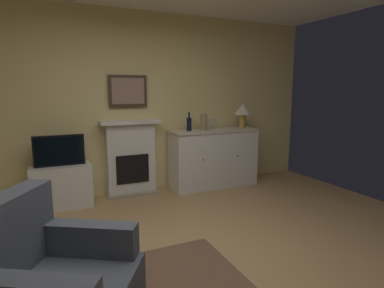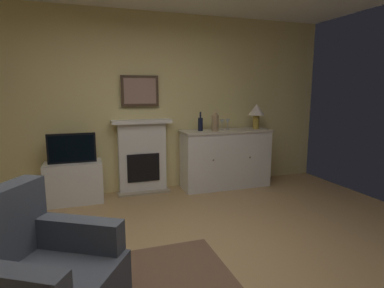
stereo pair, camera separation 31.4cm
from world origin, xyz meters
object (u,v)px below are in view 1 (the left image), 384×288
object	(u,v)px
table_lamp	(243,111)
armchair	(52,286)
tv_cabinet	(62,186)
wine_glass_left	(210,122)
vase_decorative	(204,122)
tv_set	(59,151)
wine_bottle	(189,124)
sideboard_cabinet	(214,158)
wine_glass_center	(215,122)
framed_picture	(128,91)
fireplace_unit	(131,157)

from	to	relation	value
table_lamp	armchair	bearing A→B (deg)	-140.23
table_lamp	tv_cabinet	world-z (taller)	table_lamp
wine_glass_left	tv_cabinet	size ratio (longest dim) A/B	0.22
vase_decorative	tv_set	xyz separation A→B (m)	(-2.06, 0.04, -0.29)
vase_decorative	armchair	distance (m)	3.34
table_lamp	wine_bottle	distance (m)	0.96
sideboard_cabinet	wine_glass_center	size ratio (longest dim) A/B	8.62
wine_glass_center	armchair	xyz separation A→B (m)	(-2.46, -2.49, -0.65)
wine_glass_left	tv_cabinet	bearing A→B (deg)	179.66
framed_picture	sideboard_cabinet	world-z (taller)	framed_picture
framed_picture	wine_glass_center	bearing A→B (deg)	-7.94
sideboard_cabinet	tv_cabinet	xyz separation A→B (m)	(-2.27, 0.02, -0.18)
framed_picture	wine_bottle	xyz separation A→B (m)	(0.88, -0.19, -0.49)
wine_glass_center	vase_decorative	world-z (taller)	vase_decorative
wine_glass_left	wine_glass_center	xyz separation A→B (m)	(0.11, 0.03, 0.00)
wine_glass_center	wine_glass_left	bearing A→B (deg)	-162.76
tv_set	sideboard_cabinet	bearing A→B (deg)	0.21
wine_glass_left	armchair	xyz separation A→B (m)	(-2.35, -2.46, -0.65)
framed_picture	wine_bottle	bearing A→B (deg)	-12.39
table_lamp	wine_glass_center	world-z (taller)	table_lamp
tv_set	fireplace_unit	bearing A→B (deg)	10.77
table_lamp	vase_decorative	distance (m)	0.75
table_lamp	fireplace_unit	bearing A→B (deg)	174.45
sideboard_cabinet	tv_cabinet	distance (m)	2.28
vase_decorative	tv_cabinet	xyz separation A→B (m)	(-2.06, 0.06, -0.77)
wine_bottle	tv_set	distance (m)	1.87
table_lamp	armchair	size ratio (longest dim) A/B	0.37
framed_picture	wine_glass_center	distance (m)	1.43
sideboard_cabinet	wine_glass_center	xyz separation A→B (m)	(0.04, 0.04, 0.58)
table_lamp	wine_glass_center	size ratio (longest dim) A/B	2.42
sideboard_cabinet	armchair	world-z (taller)	armchair
sideboard_cabinet	wine_bottle	size ratio (longest dim) A/B	4.90
framed_picture	tv_set	xyz separation A→B (m)	(-0.97, -0.23, -0.76)
fireplace_unit	tv_set	distance (m)	1.01
wine_glass_center	fireplace_unit	bearing A→B (deg)	173.97
wine_glass_center	tv_cabinet	bearing A→B (deg)	-179.48
framed_picture	tv_set	size ratio (longest dim) A/B	0.89
wine_glass_left	tv_set	bearing A→B (deg)	-179.73
sideboard_cabinet	armchair	distance (m)	3.45
wine_glass_left	wine_glass_center	distance (m)	0.12
wine_glass_center	tv_cabinet	size ratio (longest dim) A/B	0.22
tv_set	table_lamp	bearing A→B (deg)	0.17
table_lamp	vase_decorative	bearing A→B (deg)	-176.12
fireplace_unit	table_lamp	size ratio (longest dim) A/B	2.75
fireplace_unit	vase_decorative	distance (m)	1.22
table_lamp	wine_bottle	xyz separation A→B (m)	(-0.95, 0.03, -0.17)
framed_picture	tv_set	world-z (taller)	framed_picture
wine_glass_center	armchair	distance (m)	3.57
sideboard_cabinet	wine_glass_left	xyz separation A→B (m)	(-0.07, 0.00, 0.58)
armchair	wine_glass_left	bearing A→B (deg)	46.25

